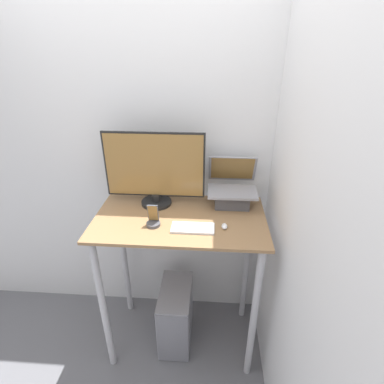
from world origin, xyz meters
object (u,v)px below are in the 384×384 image
at_px(laptop, 232,193).
at_px(monitor, 155,171).
at_px(keyboard, 193,228).
at_px(computer_tower, 176,315).
at_px(cell_phone, 153,220).
at_px(mouse, 224,226).

bearing_deg(laptop, monitor, -176.87).
distance_m(monitor, keyboard, 0.46).
height_order(monitor, computer_tower, monitor).
height_order(keyboard, cell_phone, cell_phone).
height_order(keyboard, mouse, mouse).
distance_m(keyboard, cell_phone, 0.24).
relative_size(monitor, cell_phone, 4.65).
xyz_separation_m(laptop, monitor, (-0.51, -0.03, 0.15)).
bearing_deg(mouse, monitor, 149.30).
bearing_deg(monitor, mouse, -30.70).
height_order(keyboard, computer_tower, keyboard).
relative_size(laptop, computer_tower, 0.66).
xyz_separation_m(monitor, keyboard, (0.27, -0.29, -0.23)).
bearing_deg(cell_phone, computer_tower, 42.41).
distance_m(laptop, monitor, 0.53).
distance_m(mouse, cell_phone, 0.43).
height_order(mouse, cell_phone, cell_phone).
bearing_deg(keyboard, laptop, 53.17).
bearing_deg(computer_tower, cell_phone, -137.59).
height_order(mouse, computer_tower, mouse).
xyz_separation_m(monitor, computer_tower, (0.13, -0.17, -1.11)).
relative_size(cell_phone, computer_tower, 0.29).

